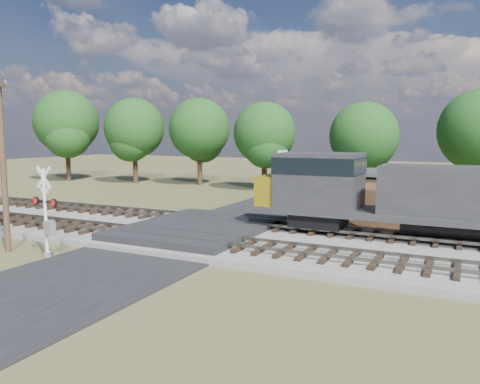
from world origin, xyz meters
The scene contains 11 objects.
ground centered at (0.00, 0.00, 0.00)m, with size 160.00×160.00×0.00m, color #474826.
ballast_bed centered at (10.00, 0.50, 0.15)m, with size 140.00×10.00×0.30m, color gray.
road centered at (0.00, 0.00, 0.04)m, with size 7.00×60.00×0.08m, color black.
crossing_panel centered at (0.00, 0.50, 0.32)m, with size 7.00×9.00×0.62m, color #262628.
track_near centered at (3.12, -2.00, 0.41)m, with size 140.00×2.60×0.33m.
track_far centered at (3.12, 3.00, 0.41)m, with size 140.00×2.60×0.33m.
crossing_signal_near centered at (-3.53, -6.64, 1.73)m, with size 1.68×0.40×4.17m.
crossing_signal_far centered at (2.78, 8.30, 1.72)m, with size 1.67×0.36×4.15m.
utility_pole centered at (-6.28, -6.57, 4.38)m, with size 1.97×0.67×8.27m.
equipment_shed centered at (8.23, 8.68, 1.67)m, with size 5.69×5.69×3.30m.
treeline centered at (8.00, 20.64, 6.36)m, with size 79.85×10.52×10.78m.
Camera 1 is at (13.10, -21.26, 5.52)m, focal length 35.00 mm.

